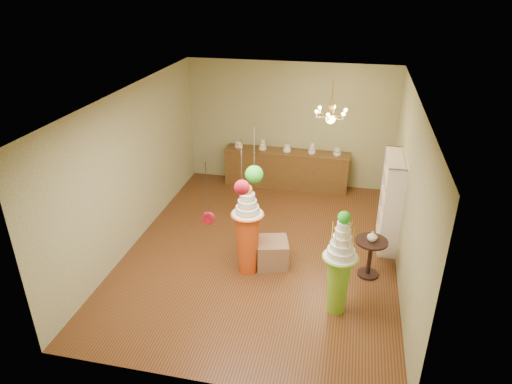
% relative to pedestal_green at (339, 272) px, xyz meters
% --- Properties ---
extents(floor, '(6.50, 6.50, 0.00)m').
position_rel_pedestal_green_xyz_m(floor, '(-1.49, 1.46, -0.74)').
color(floor, '#573017').
rests_on(floor, ground).
extents(ceiling, '(6.50, 6.50, 0.00)m').
position_rel_pedestal_green_xyz_m(ceiling, '(-1.49, 1.46, 2.26)').
color(ceiling, silver).
rests_on(ceiling, ground).
extents(wall_back, '(5.00, 0.04, 3.00)m').
position_rel_pedestal_green_xyz_m(wall_back, '(-1.49, 4.71, 0.76)').
color(wall_back, tan).
rests_on(wall_back, ground).
extents(wall_front, '(5.00, 0.04, 3.00)m').
position_rel_pedestal_green_xyz_m(wall_front, '(-1.49, -1.79, 0.76)').
color(wall_front, tan).
rests_on(wall_front, ground).
extents(wall_left, '(0.04, 6.50, 3.00)m').
position_rel_pedestal_green_xyz_m(wall_left, '(-3.99, 1.46, 0.76)').
color(wall_left, tan).
rests_on(wall_left, ground).
extents(wall_right, '(0.04, 6.50, 3.00)m').
position_rel_pedestal_green_xyz_m(wall_right, '(1.01, 1.46, 0.76)').
color(wall_right, tan).
rests_on(wall_right, ground).
extents(pedestal_green, '(0.64, 0.64, 1.78)m').
position_rel_pedestal_green_xyz_m(pedestal_green, '(0.00, 0.00, 0.00)').
color(pedestal_green, '#7CBD29').
rests_on(pedestal_green, floor).
extents(pedestal_orange, '(0.66, 0.66, 1.70)m').
position_rel_pedestal_green_xyz_m(pedestal_orange, '(-1.60, 0.74, -0.02)').
color(pedestal_orange, '#DE5119').
rests_on(pedestal_orange, floor).
extents(burlap_riser, '(0.68, 0.68, 0.50)m').
position_rel_pedestal_green_xyz_m(burlap_riser, '(-1.21, 1.01, -0.49)').
color(burlap_riser, '#8F6A4E').
rests_on(burlap_riser, floor).
extents(sideboard, '(3.04, 0.54, 1.16)m').
position_rel_pedestal_green_xyz_m(sideboard, '(-1.49, 4.43, -0.26)').
color(sideboard, brown).
rests_on(sideboard, floor).
extents(shelving_unit, '(0.33, 1.20, 1.80)m').
position_rel_pedestal_green_xyz_m(shelving_unit, '(0.84, 2.26, 0.16)').
color(shelving_unit, white).
rests_on(shelving_unit, floor).
extents(round_table, '(0.56, 0.56, 0.71)m').
position_rel_pedestal_green_xyz_m(round_table, '(0.50, 1.07, -0.28)').
color(round_table, black).
rests_on(round_table, floor).
extents(vase, '(0.22, 0.22, 0.18)m').
position_rel_pedestal_green_xyz_m(vase, '(0.50, 1.07, 0.06)').
color(vase, white).
rests_on(vase, round_table).
extents(pom_red_left, '(0.20, 0.20, 0.75)m').
position_rel_pedestal_green_xyz_m(pom_red_left, '(-1.32, -0.70, 1.61)').
color(pom_red_left, '#383428').
rests_on(pom_red_left, ceiling).
extents(pom_green_mid, '(0.26, 0.26, 0.92)m').
position_rel_pedestal_green_xyz_m(pom_green_mid, '(-1.33, 0.04, 1.47)').
color(pom_green_mid, '#383428').
rests_on(pom_green_mid, ceiling).
extents(pom_red_right, '(0.15, 0.15, 0.78)m').
position_rel_pedestal_green_xyz_m(pom_red_right, '(-1.53, -1.49, 1.56)').
color(pom_red_right, '#383428').
rests_on(pom_red_right, ceiling).
extents(chandelier, '(0.87, 0.87, 0.85)m').
position_rel_pedestal_green_xyz_m(chandelier, '(-0.43, 2.88, 1.56)').
color(chandelier, '#D8974C').
rests_on(chandelier, ceiling).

